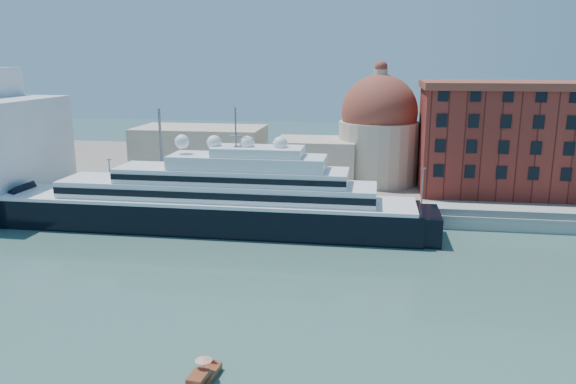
# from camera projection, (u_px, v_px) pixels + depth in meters

# --- Properties ---
(ground) EXTENTS (400.00, 400.00, 0.00)m
(ground) POSITION_uv_depth(u_px,v_px,m) (215.00, 280.00, 77.50)
(ground) COLOR #335951
(ground) RESTS_ON ground
(quay) EXTENTS (180.00, 10.00, 2.50)m
(quay) POSITION_uv_depth(u_px,v_px,m) (263.00, 208.00, 109.90)
(quay) COLOR gray
(quay) RESTS_ON ground
(land) EXTENTS (260.00, 72.00, 2.00)m
(land) POSITION_uv_depth(u_px,v_px,m) (293.00, 170.00, 149.37)
(land) COLOR slate
(land) RESTS_ON ground
(quay_fence) EXTENTS (180.00, 0.10, 1.20)m
(quay_fence) POSITION_uv_depth(u_px,v_px,m) (258.00, 205.00, 105.14)
(quay_fence) COLOR slate
(quay_fence) RESTS_ON quay
(superyacht) EXTENTS (85.07, 11.79, 25.42)m
(superyacht) POSITION_uv_depth(u_px,v_px,m) (193.00, 205.00, 100.16)
(superyacht) COLOR black
(superyacht) RESTS_ON ground
(water_taxi) EXTENTS (2.41, 5.72, 2.64)m
(water_taxi) POSITION_uv_depth(u_px,v_px,m) (202.00, 378.00, 52.45)
(water_taxi) COLOR maroon
(water_taxi) RESTS_ON ground
(warehouse) EXTENTS (43.00, 19.00, 23.25)m
(warehouse) POSITION_uv_depth(u_px,v_px,m) (525.00, 138.00, 116.53)
(warehouse) COLOR maroon
(warehouse) RESTS_ON land
(church) EXTENTS (66.00, 18.00, 25.50)m
(church) POSITION_uv_depth(u_px,v_px,m) (310.00, 143.00, 129.51)
(church) COLOR beige
(church) RESTS_ON land
(lamp_posts) EXTENTS (120.80, 2.40, 18.00)m
(lamp_posts) POSITION_uv_depth(u_px,v_px,m) (196.00, 165.00, 108.14)
(lamp_posts) COLOR slate
(lamp_posts) RESTS_ON quay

